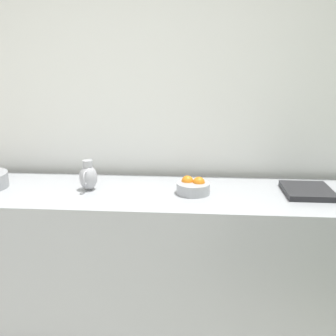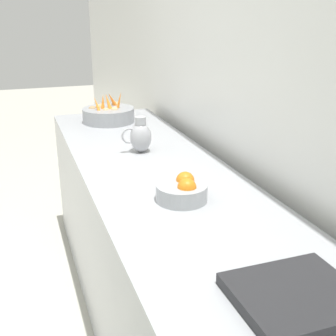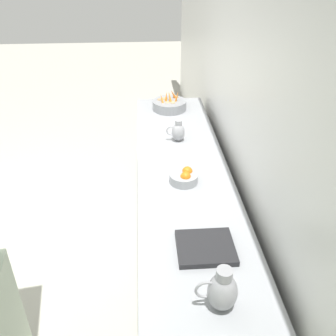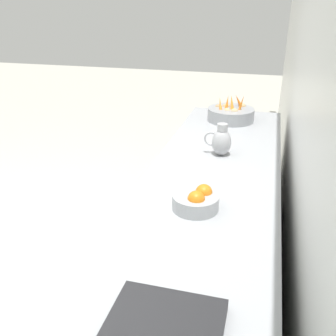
# 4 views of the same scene
# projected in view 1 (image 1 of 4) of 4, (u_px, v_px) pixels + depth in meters

# --- Properties ---
(tile_wall_left) EXTENTS (0.10, 9.72, 3.00)m
(tile_wall_left) POSITION_uv_depth(u_px,v_px,m) (235.00, 97.00, 2.82)
(tile_wall_left) COLOR white
(tile_wall_left) RESTS_ON ground_plane
(prep_counter) EXTENTS (0.74, 3.10, 0.93)m
(prep_counter) POSITION_uv_depth(u_px,v_px,m) (161.00, 255.00, 2.67)
(prep_counter) COLOR #9EA0A5
(prep_counter) RESTS_ON ground_plane
(orange_bowl) EXTENTS (0.22, 0.22, 0.11)m
(orange_bowl) POSITION_uv_depth(u_px,v_px,m) (193.00, 187.00, 2.51)
(orange_bowl) COLOR #9EA0A5
(orange_bowl) RESTS_ON prep_counter
(metal_pitcher_short) EXTENTS (0.17, 0.12, 0.20)m
(metal_pitcher_short) POSITION_uv_depth(u_px,v_px,m) (88.00, 177.00, 2.56)
(metal_pitcher_short) COLOR #A3A3A8
(metal_pitcher_short) RESTS_ON prep_counter
(counter_sink_basin) EXTENTS (0.34, 0.30, 0.04)m
(counter_sink_basin) POSITION_uv_depth(u_px,v_px,m) (307.00, 191.00, 2.50)
(counter_sink_basin) COLOR #232326
(counter_sink_basin) RESTS_ON prep_counter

